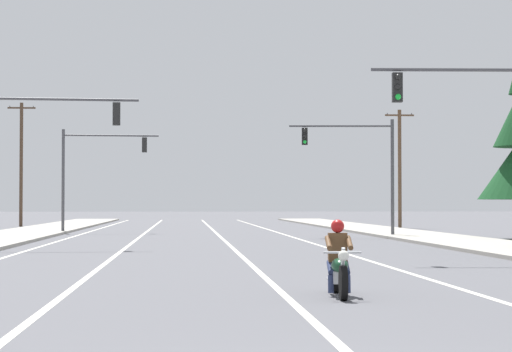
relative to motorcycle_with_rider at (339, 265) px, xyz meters
name	(u,v)px	position (x,y,z in m)	size (l,w,h in m)	color
lane_stripe_center	(219,235)	(-1.01, 34.91, -0.58)	(0.16, 100.00, 0.01)	beige
lane_stripe_left	(141,236)	(-5.25, 34.91, -0.58)	(0.16, 100.00, 0.01)	beige
lane_stripe_right	(287,235)	(2.76, 34.91, -0.58)	(0.16, 100.00, 0.01)	beige
lane_stripe_far_left	(76,236)	(-8.80, 34.91, -0.58)	(0.16, 100.00, 0.01)	beige
sidewalk_kerb_right	(427,237)	(9.36, 29.91, -0.52)	(4.40, 110.00, 0.14)	#9E998E
motorcycle_with_rider	(339,265)	(0.00, 0.00, 0.00)	(0.70, 2.19, 1.46)	black
traffic_signal_near_right	(494,126)	(6.49, 10.49, 3.54)	(5.42, 0.42, 6.20)	#47474C
traffic_signal_near_left	(33,142)	(-8.82, 19.87, 3.57)	(5.91, 0.59, 6.20)	#47474C
traffic_signal_mid_right	(362,158)	(6.41, 31.95, 3.55)	(5.52, 0.53, 6.20)	#47474C
traffic_signal_mid_left	(92,164)	(-8.46, 40.08, 3.56)	(5.75, 0.56, 6.20)	#47474C
utility_pole_right_far	(400,166)	(12.68, 50.73, 3.91)	(2.12, 0.26, 8.57)	brown
utility_pole_left_far	(21,162)	(-15.43, 57.08, 4.39)	(2.12, 0.26, 9.53)	#4C3828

